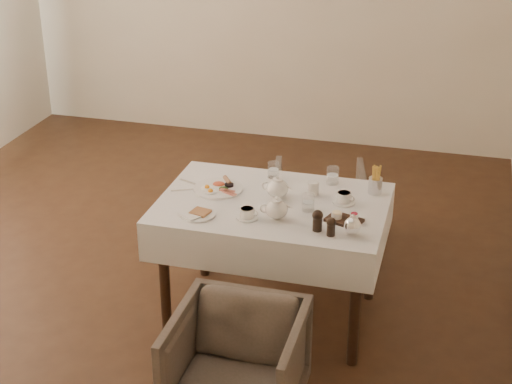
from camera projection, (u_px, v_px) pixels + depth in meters
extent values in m
plane|color=black|center=(171.00, 264.00, 5.27)|extent=(5.00, 5.00, 0.00)
cube|color=black|center=(273.00, 208.00, 4.43)|extent=(1.20, 0.80, 0.04)
cube|color=silver|center=(273.00, 221.00, 4.46)|extent=(1.28, 0.88, 0.23)
cylinder|color=black|center=(203.00, 227.00, 5.01)|extent=(0.06, 0.06, 0.70)
cylinder|color=black|center=(372.00, 249.00, 4.75)|extent=(0.06, 0.06, 0.70)
cylinder|color=black|center=(165.00, 281.00, 4.42)|extent=(0.06, 0.06, 0.70)
cylinder|color=black|center=(355.00, 309.00, 4.16)|extent=(0.06, 0.06, 0.70)
imported|color=#4A4236|center=(237.00, 366.00, 3.82)|extent=(0.62, 0.64, 0.58)
imported|color=#4A4236|center=(319.00, 209.00, 5.39)|extent=(0.73, 0.75, 0.57)
cylinder|color=white|center=(218.00, 188.00, 4.56)|extent=(0.29, 0.29, 0.01)
ellipsoid|color=#BC4121|center=(219.00, 183.00, 4.60)|extent=(0.07, 0.07, 0.02)
cylinder|color=brown|center=(227.00, 180.00, 4.63)|extent=(0.08, 0.10, 0.03)
cylinder|color=black|center=(229.00, 185.00, 4.58)|extent=(0.05, 0.05, 0.02)
cube|color=maroon|center=(228.00, 192.00, 4.50)|extent=(0.10, 0.07, 0.01)
ellipsoid|color=#264C19|center=(224.00, 188.00, 4.55)|extent=(0.06, 0.05, 0.02)
cylinder|color=white|center=(198.00, 215.00, 4.26)|extent=(0.19, 0.19, 0.01)
cube|color=brown|center=(200.00, 212.00, 4.26)|extent=(0.11, 0.11, 0.01)
cube|color=silver|center=(191.00, 215.00, 4.25)|extent=(0.16, 0.15, 0.02)
cylinder|color=white|center=(313.00, 188.00, 4.49)|extent=(0.07, 0.07, 0.08)
cylinder|color=white|center=(247.00, 217.00, 4.23)|extent=(0.12, 0.12, 0.01)
cylinder|color=white|center=(247.00, 213.00, 4.22)|extent=(0.08, 0.08, 0.05)
cylinder|color=olive|center=(247.00, 209.00, 4.21)|extent=(0.07, 0.07, 0.00)
cylinder|color=white|center=(344.00, 202.00, 4.40)|extent=(0.13, 0.13, 0.01)
cylinder|color=white|center=(344.00, 197.00, 4.39)|extent=(0.11, 0.11, 0.06)
cylinder|color=olive|center=(344.00, 193.00, 4.38)|extent=(0.07, 0.07, 0.00)
cylinder|color=silver|center=(273.00, 170.00, 4.70)|extent=(0.07, 0.07, 0.10)
cylinder|color=silver|center=(308.00, 203.00, 4.30)|extent=(0.09, 0.09, 0.10)
cylinder|color=silver|center=(333.00, 175.00, 4.62)|extent=(0.08, 0.08, 0.10)
cube|color=black|center=(344.00, 220.00, 4.19)|extent=(0.22, 0.18, 0.02)
cylinder|color=white|center=(337.00, 215.00, 4.19)|extent=(0.06, 0.06, 0.03)
cylinder|color=maroon|center=(354.00, 216.00, 4.18)|extent=(0.05, 0.05, 0.03)
cylinder|color=silver|center=(375.00, 186.00, 4.50)|extent=(0.08, 0.08, 0.10)
cube|color=silver|center=(192.00, 183.00, 4.64)|extent=(0.19, 0.09, 0.00)
cube|color=silver|center=(186.00, 190.00, 4.56)|extent=(0.16, 0.09, 0.00)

